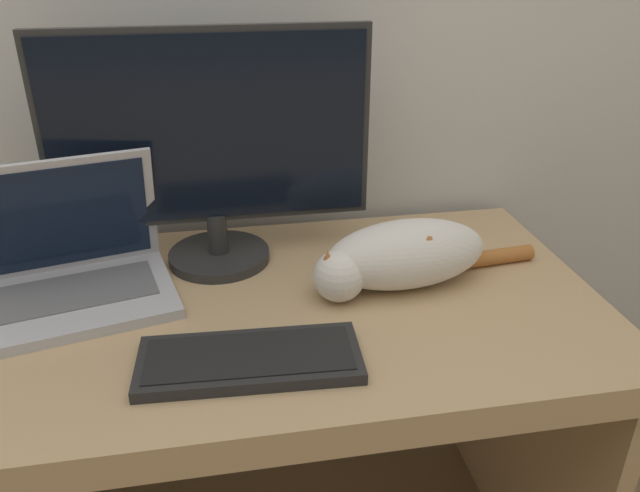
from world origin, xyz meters
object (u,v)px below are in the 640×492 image
Objects in this scene: external_keyboard at (249,360)px; cat at (401,255)px; laptop at (74,273)px; monitor at (210,147)px.

cat is (0.30, 0.20, 0.06)m from external_keyboard.
external_keyboard is (0.30, -0.26, -0.04)m from laptop.
laptop is 0.61m from cat.
cat is (0.60, -0.06, 0.01)m from laptop.
external_keyboard is 0.75× the size of cat.
external_keyboard is (0.04, -0.37, -0.23)m from monitor.
monitor is 1.30× the size of cat.
laptop is 1.07× the size of external_keyboard.
laptop is at bearing -158.22° from monitor.
laptop is 0.40m from external_keyboard.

